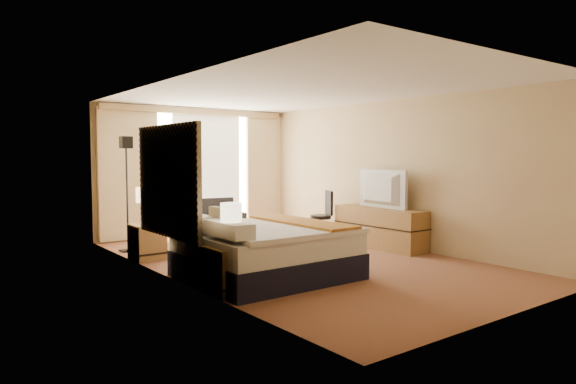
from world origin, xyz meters
TOP-DOWN VIEW (x-y plane):
  - floor at (0.00, 0.00)m, footprint 4.20×7.00m
  - ceiling at (0.00, 0.00)m, footprint 4.20×7.00m
  - wall_back at (0.00, 3.50)m, footprint 4.20×0.02m
  - wall_front at (0.00, -3.50)m, footprint 4.20×0.02m
  - wall_left at (-2.10, 0.00)m, footprint 0.02×7.00m
  - wall_right at (2.10, 0.00)m, footprint 0.02×7.00m
  - headboard at (-2.06, 0.20)m, footprint 0.06×1.85m
  - nightstand_left at (-1.87, -1.05)m, footprint 0.45×0.52m
  - nightstand_right at (-1.87, 1.45)m, footprint 0.45×0.52m
  - media_dresser at (1.83, 0.00)m, footprint 0.50×1.80m
  - window at (0.25, 3.47)m, footprint 2.30×0.02m
  - curtains at (-0.00, 3.39)m, footprint 4.12×0.19m
  - bed at (-1.06, -0.65)m, footprint 2.01×1.84m
  - loveseat at (-0.23, 2.49)m, footprint 1.36×0.86m
  - floor_lamp at (-1.87, 2.30)m, footprint 0.25×0.25m
  - desk_chair at (1.52, 1.17)m, footprint 0.48×0.48m
  - lamp_left at (-1.86, -1.11)m, footprint 0.25×0.25m
  - lamp_right at (-1.90, 1.42)m, footprint 0.28×0.28m
  - tissue_box at (-1.78, -0.94)m, footprint 0.17×0.17m
  - telephone at (-1.82, 1.33)m, footprint 0.21×0.18m
  - television at (1.78, 0.02)m, footprint 0.26×1.17m

SIDE VIEW (x-z plane):
  - floor at x=0.00m, z-range -0.01..0.01m
  - loveseat at x=-0.23m, z-range -0.13..0.66m
  - nightstand_left at x=-1.87m, z-range 0.00..0.55m
  - nightstand_right at x=-1.87m, z-range 0.00..0.55m
  - media_dresser at x=1.83m, z-range 0.00..0.70m
  - bed at x=-1.06m, z-range -0.13..0.85m
  - desk_chair at x=1.52m, z-range -0.05..0.90m
  - telephone at x=-1.82m, z-range 0.55..0.62m
  - tissue_box at x=-1.78m, z-range 0.55..0.67m
  - lamp_left at x=-1.86m, z-range 0.69..1.21m
  - lamp_right at x=-1.90m, z-range 0.71..1.29m
  - television at x=1.78m, z-range 0.70..1.37m
  - headboard at x=-2.06m, z-range 0.53..2.03m
  - wall_back at x=0.00m, z-range 0.00..2.60m
  - wall_front at x=0.00m, z-range 0.00..2.60m
  - wall_left at x=-2.10m, z-range 0.00..2.60m
  - wall_right at x=2.10m, z-range 0.00..2.60m
  - window at x=0.25m, z-range 0.17..2.47m
  - floor_lamp at x=-1.87m, z-range 0.40..2.34m
  - curtains at x=0.00m, z-range 0.13..2.69m
  - ceiling at x=0.00m, z-range 2.59..2.61m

